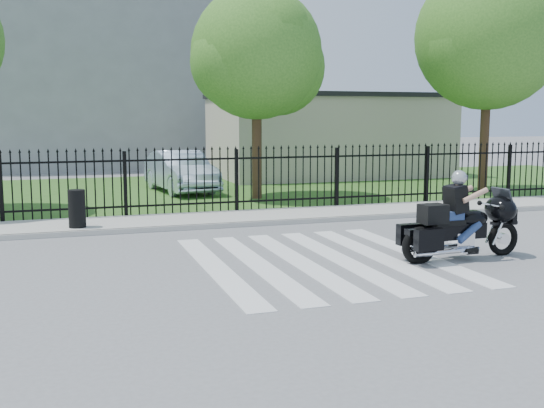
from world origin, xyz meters
name	(u,v)px	position (x,y,z in m)	size (l,w,h in m)	color
ground	(320,261)	(0.00, 0.00, 0.00)	(120.00, 120.00, 0.00)	slate
crosswalk	(320,260)	(0.00, 0.00, 0.01)	(5.00, 5.50, 0.01)	silver
sidewalk	(247,218)	(0.00, 5.00, 0.06)	(40.00, 2.00, 0.12)	#ADAAA3
curb	(258,224)	(0.00, 4.00, 0.06)	(40.00, 0.12, 0.12)	#ADAAA3
grass_strip	(194,190)	(0.00, 12.00, 0.01)	(40.00, 12.00, 0.02)	#2D541C
iron_fence	(237,182)	(0.00, 6.00, 0.90)	(26.00, 0.04, 1.80)	black
tree_mid	(257,54)	(1.50, 9.00, 4.67)	(4.20, 4.20, 6.78)	#382316
tree_right	(489,37)	(9.50, 8.00, 5.39)	(5.00, 5.00, 7.90)	#382316
building_low	(328,137)	(7.00, 16.00, 1.75)	(10.00, 6.00, 3.50)	#B4A796
building_low_roof	(328,96)	(7.00, 16.00, 3.60)	(10.20, 6.20, 0.20)	black
building_tall	(87,55)	(-3.00, 26.00, 6.00)	(15.00, 10.00, 12.00)	gray
motorcycle_rider	(460,222)	(2.54, -0.72, 0.71)	(2.62, 0.84, 1.73)	black
parked_car	(181,171)	(-0.55, 11.60, 0.75)	(1.55, 4.45, 1.47)	#AFC3DC
litter_bin	(77,209)	(-4.26, 4.50, 0.56)	(0.39, 0.39, 0.88)	black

